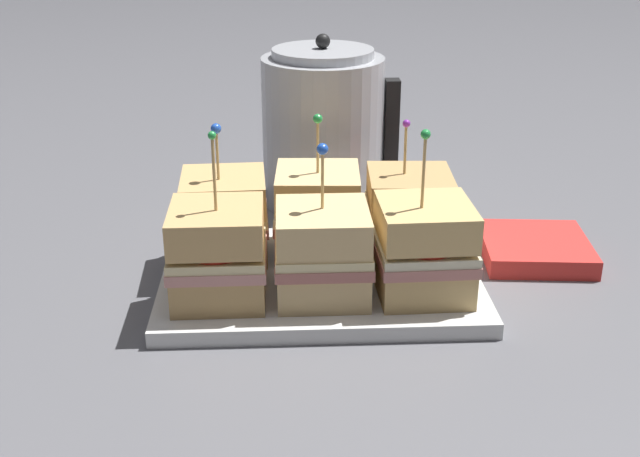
# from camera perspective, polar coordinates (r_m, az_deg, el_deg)

# --- Properties ---
(ground_plane) EXTENTS (6.00, 6.00, 0.00)m
(ground_plane) POSITION_cam_1_polar(r_m,az_deg,el_deg) (0.92, -0.00, -4.10)
(ground_plane) COLOR slate
(serving_platter) EXTENTS (0.36, 0.26, 0.02)m
(serving_platter) POSITION_cam_1_polar(r_m,az_deg,el_deg) (0.92, -0.00, -3.60)
(serving_platter) COLOR silver
(serving_platter) RESTS_ON ground_plane
(sandwich_front_left) EXTENTS (0.10, 0.10, 0.18)m
(sandwich_front_left) POSITION_cam_1_polar(r_m,az_deg,el_deg) (0.85, -7.27, -1.81)
(sandwich_front_left) COLOR tan
(sandwich_front_left) RESTS_ON serving_platter
(sandwich_front_center) EXTENTS (0.10, 0.10, 0.17)m
(sandwich_front_center) POSITION_cam_1_polar(r_m,az_deg,el_deg) (0.84, -0.01, -1.74)
(sandwich_front_center) COLOR #DBB77A
(sandwich_front_center) RESTS_ON serving_platter
(sandwich_front_right) EXTENTS (0.10, 0.10, 0.18)m
(sandwich_front_right) POSITION_cam_1_polar(r_m,az_deg,el_deg) (0.86, 7.40, -1.49)
(sandwich_front_right) COLOR tan
(sandwich_front_right) RESTS_ON serving_platter
(sandwich_back_left) EXTENTS (0.11, 0.11, 0.16)m
(sandwich_back_left) POSITION_cam_1_polar(r_m,az_deg,el_deg) (0.95, -6.81, 0.91)
(sandwich_back_left) COLOR tan
(sandwich_back_left) RESTS_ON serving_platter
(sandwich_back_center) EXTENTS (0.11, 0.11, 0.17)m
(sandwich_back_center) POSITION_cam_1_polar(r_m,az_deg,el_deg) (0.94, -0.14, 1.17)
(sandwich_back_center) COLOR #DBB77A
(sandwich_back_center) RESTS_ON serving_platter
(sandwich_back_right) EXTENTS (0.11, 0.11, 0.16)m
(sandwich_back_right) POSITION_cam_1_polar(r_m,az_deg,el_deg) (0.95, 6.34, 1.10)
(sandwich_back_right) COLOR tan
(sandwich_back_right) RESTS_ON serving_platter
(kettle_steel) EXTENTS (0.19, 0.17, 0.24)m
(kettle_steel) POSITION_cam_1_polar(r_m,az_deg,el_deg) (1.14, 0.24, 7.13)
(kettle_steel) COLOR #B7BABF
(kettle_steel) RESTS_ON ground_plane
(napkin_stack) EXTENTS (0.14, 0.14, 0.02)m
(napkin_stack) POSITION_cam_1_polar(r_m,az_deg,el_deg) (1.02, 15.04, -1.37)
(napkin_stack) COLOR red
(napkin_stack) RESTS_ON ground_plane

